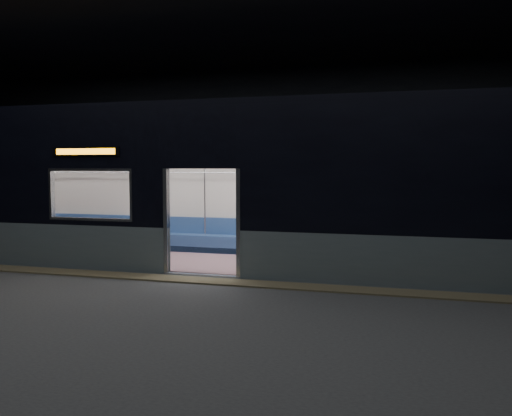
% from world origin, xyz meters
% --- Properties ---
extents(station_floor, '(24.00, 14.00, 0.01)m').
position_xyz_m(station_floor, '(0.00, 0.00, -0.01)').
color(station_floor, '#47494C').
rests_on(station_floor, ground).
extents(station_envelope, '(24.00, 14.00, 5.00)m').
position_xyz_m(station_envelope, '(0.00, 0.00, 3.66)').
color(station_envelope, black).
rests_on(station_envelope, station_floor).
extents(tactile_strip, '(22.80, 0.50, 0.03)m').
position_xyz_m(tactile_strip, '(0.00, 0.55, 0.01)').
color(tactile_strip, '#8C7F59').
rests_on(tactile_strip, station_floor).
extents(metro_car, '(18.00, 3.04, 3.35)m').
position_xyz_m(metro_car, '(-0.00, 2.54, 1.85)').
color(metro_car, gray).
rests_on(metro_car, station_floor).
extents(passenger, '(0.42, 0.73, 1.44)m').
position_xyz_m(passenger, '(3.55, 3.55, 0.83)').
color(passenger, black).
rests_on(passenger, metro_car).
extents(handbag, '(0.31, 0.28, 0.14)m').
position_xyz_m(handbag, '(3.55, 3.31, 0.69)').
color(handbag, black).
rests_on(handbag, passenger).
extents(transit_map, '(0.99, 0.03, 0.64)m').
position_xyz_m(transit_map, '(5.00, 3.85, 1.47)').
color(transit_map, white).
rests_on(transit_map, metro_car).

